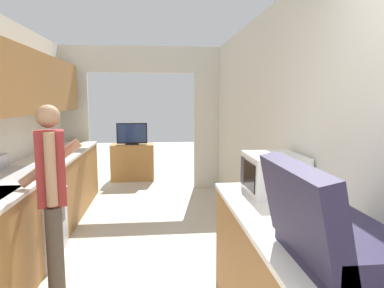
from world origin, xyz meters
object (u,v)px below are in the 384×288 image
person (52,198)px  television (132,134)px  tv_cabinet (133,162)px  suitcase (329,233)px  microwave (274,174)px  range_oven (25,216)px

person → television: (0.33, 4.02, 0.09)m
person → tv_cabinet: 4.11m
person → suitcase: bearing=-147.7°
microwave → suitcase: bearing=-97.5°
microwave → television: bearing=107.9°
tv_cabinet → television: bearing=-90.0°
range_oven → television: 3.44m
suitcase → television: 5.54m
range_oven → person: 0.95m
range_oven → microwave: size_ratio=2.16×
suitcase → television: size_ratio=1.13×
range_oven → microwave: bearing=-23.4°
suitcase → television: bearing=102.8°
range_oven → suitcase: bearing=-45.5°
suitcase → microwave: bearing=82.5°
range_oven → tv_cabinet: size_ratio=1.23×
suitcase → television: (-1.23, 5.40, -0.11)m
suitcase → microwave: size_ratio=1.41×
television → microwave: bearing=-72.1°
range_oven → microwave: microwave is taller
person → suitcase: 2.09m
person → suitcase: size_ratio=2.33×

